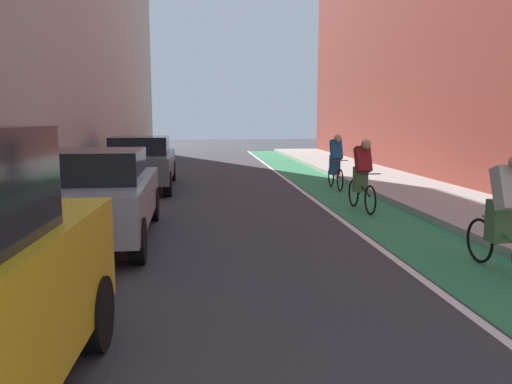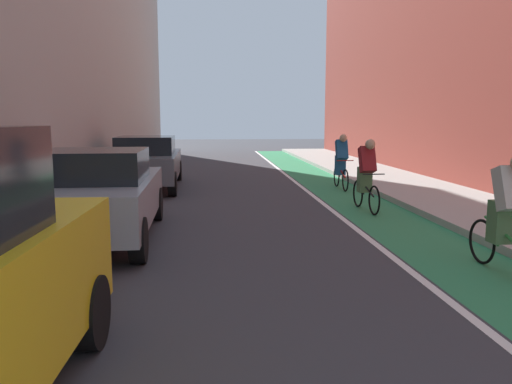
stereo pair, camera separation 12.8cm
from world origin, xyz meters
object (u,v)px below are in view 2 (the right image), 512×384
cyclist_mid (507,214)px  parked_sedan_gray (147,162)px  parked_sedan_silver (96,194)px  cyclist_far (341,161)px  cyclist_trailing (366,173)px

cyclist_mid → parked_sedan_gray: bearing=122.7°
parked_sedan_silver → parked_sedan_gray: (-0.00, 6.52, 0.00)m
parked_sedan_gray → cyclist_far: (5.65, -0.67, 0.02)m
parked_sedan_gray → cyclist_mid: size_ratio=2.78×
parked_sedan_gray → cyclist_mid: 10.62m
parked_sedan_silver → cyclist_far: size_ratio=2.52×
cyclist_mid → cyclist_far: size_ratio=1.00×
parked_sedan_silver → parked_sedan_gray: 6.52m
cyclist_trailing → cyclist_far: size_ratio=1.00×
parked_sedan_silver → parked_sedan_gray: bearing=90.0°
parked_sedan_silver → parked_sedan_gray: size_ratio=0.91×
parked_sedan_gray → cyclist_far: 5.69m
parked_sedan_gray → cyclist_trailing: cyclist_trailing is taller
cyclist_mid → cyclist_trailing: same height
parked_sedan_silver → cyclist_trailing: cyclist_trailing is taller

